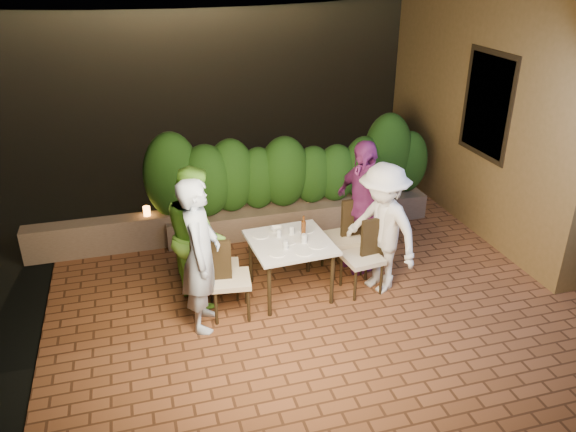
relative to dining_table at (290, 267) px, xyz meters
name	(u,v)px	position (x,y,z in m)	size (l,w,h in m)	color
ground	(338,308)	(0.48, -0.50, -0.40)	(400.00, 400.00, 0.00)	black
terrace_floor	(324,291)	(0.48, 0.00, -0.45)	(7.00, 6.00, 0.15)	brown
building_wall	(519,61)	(4.08, 1.50, 2.12)	(1.60, 5.00, 5.00)	olive
window_pane	(489,105)	(3.30, 1.00, 1.62)	(0.08, 1.00, 1.40)	black
window_frame	(488,105)	(3.29, 1.00, 1.62)	(0.06, 1.15, 1.55)	black
planter	(299,215)	(0.68, 1.80, -0.17)	(4.20, 0.55, 0.40)	brown
hedge	(300,171)	(0.68, 1.80, 0.57)	(4.00, 0.70, 1.10)	#1A3E10
parapet	(103,236)	(-2.32, 1.80, -0.12)	(2.20, 0.30, 0.50)	brown
hill	(161,32)	(2.48, 59.50, -4.38)	(52.00, 40.00, 22.00)	black
dining_table	(290,267)	(0.00, 0.00, 0.00)	(0.99, 0.99, 0.75)	white
plate_nw	(277,253)	(-0.24, -0.26, 0.38)	(0.21, 0.21, 0.01)	white
plate_sw	(261,235)	(-0.32, 0.24, 0.38)	(0.21, 0.21, 0.01)	white
plate_ne	(317,245)	(0.29, -0.20, 0.38)	(0.23, 0.23, 0.01)	white
plate_se	(306,230)	(0.28, 0.22, 0.38)	(0.20, 0.20, 0.01)	white
plate_centre	(288,242)	(-0.03, -0.01, 0.38)	(0.20, 0.20, 0.01)	white
plate_front	(304,252)	(0.08, -0.33, 0.38)	(0.21, 0.21, 0.01)	white
glass_nw	(286,245)	(-0.11, -0.17, 0.43)	(0.06, 0.06, 0.11)	silver
glass_sw	(279,233)	(-0.11, 0.15, 0.43)	(0.06, 0.06, 0.10)	silver
glass_ne	(304,239)	(0.15, -0.09, 0.43)	(0.07, 0.07, 0.12)	silver
glass_se	(292,230)	(0.07, 0.17, 0.43)	(0.06, 0.06, 0.11)	silver
beer_bottle	(304,227)	(0.18, 0.03, 0.53)	(0.06, 0.06, 0.31)	#49240C
bowl	(277,229)	(-0.09, 0.33, 0.40)	(0.16, 0.16, 0.04)	white
chair_left_front	(230,278)	(-0.82, -0.26, 0.13)	(0.47, 0.47, 1.01)	black
chair_left_back	(223,266)	(-0.83, 0.17, 0.06)	(0.40, 0.40, 0.86)	black
chair_right_front	(362,256)	(0.90, -0.20, 0.13)	(0.46, 0.46, 1.00)	black
chair_right_back	(342,237)	(0.83, 0.33, 0.15)	(0.49, 0.49, 1.05)	black
diner_blue	(201,255)	(-1.16, -0.37, 0.55)	(0.68, 0.44, 1.86)	silver
diner_green	(196,234)	(-1.13, 0.25, 0.51)	(0.86, 0.67, 1.76)	#7AD241
diner_white	(382,229)	(1.14, -0.21, 0.49)	(1.12, 0.64, 1.73)	white
diner_purple	(362,206)	(1.11, 0.37, 0.55)	(1.08, 0.45, 1.85)	#79286D
parapet_lamp	(147,211)	(-1.67, 1.80, 0.20)	(0.10, 0.10, 0.14)	orange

